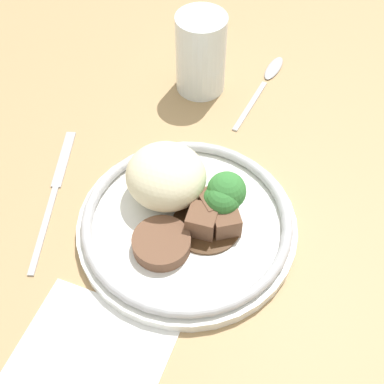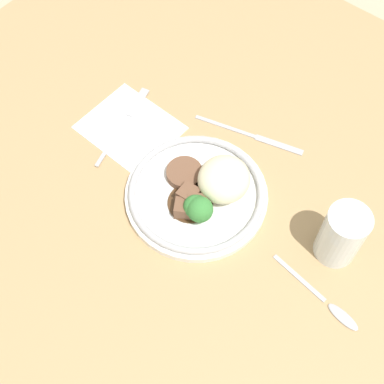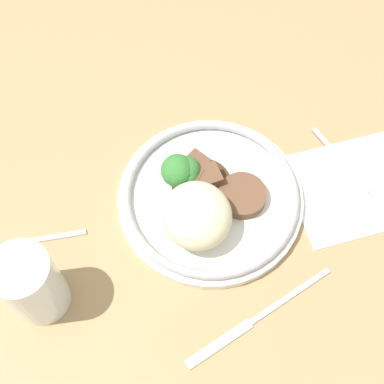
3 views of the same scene
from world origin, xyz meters
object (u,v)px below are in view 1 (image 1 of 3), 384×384
Objects in this scene: juice_glass at (201,58)px; knife at (55,191)px; spoon at (268,77)px; plate at (185,211)px.

juice_glass reaches higher than knife.
spoon is (0.28, -0.18, 0.00)m from knife.
juice_glass reaches higher than spoon.
spoon is at bearing -4.85° from plate.
spoon reaches higher than knife.
spoon is at bearing -59.95° from juice_glass.
plate is 1.19× the size of knife.
plate is 0.16m from knife.
plate is 1.45× the size of spoon.
juice_glass reaches higher than plate.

